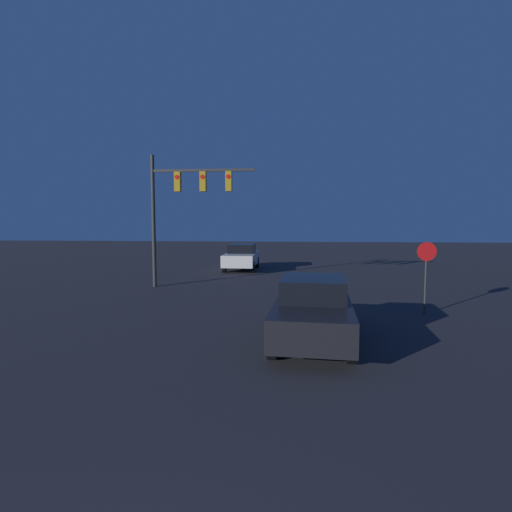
{
  "coord_description": "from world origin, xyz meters",
  "views": [
    {
      "loc": [
        1.25,
        -0.9,
        3.08
      ],
      "look_at": [
        0.0,
        13.25,
        1.85
      ],
      "focal_mm": 28.0,
      "sensor_mm": 36.0,
      "label": 1
    }
  ],
  "objects": [
    {
      "name": "car_far",
      "position": [
        -1.89,
        24.25,
        0.84
      ],
      "size": [
        1.97,
        4.5,
        1.64
      ],
      "rotation": [
        0.0,
        0.0,
        3.13
      ],
      "color": "beige",
      "rests_on": "ground_plane"
    },
    {
      "name": "traffic_signal_mast",
      "position": [
        -3.79,
        17.34,
        4.23
      ],
      "size": [
        4.86,
        0.3,
        6.16
      ],
      "color": "#2D2D2D",
      "rests_on": "ground_plane"
    },
    {
      "name": "car_near",
      "position": [
        1.82,
        9.21,
        0.84
      ],
      "size": [
        2.21,
        4.61,
        1.64
      ],
      "rotation": [
        0.0,
        0.0,
        3.07
      ],
      "color": "black",
      "rests_on": "ground_plane"
    },
    {
      "name": "stop_sign",
      "position": [
        5.7,
        12.61,
        1.65
      ],
      "size": [
        0.62,
        0.07,
        2.41
      ],
      "color": "#2D2D2D",
      "rests_on": "ground_plane"
    }
  ]
}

